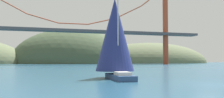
% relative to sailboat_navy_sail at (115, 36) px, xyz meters
% --- Properties ---
extents(ground_plane, '(360.00, 360.00, 0.00)m').
position_rel_sailboat_navy_sail_xyz_m(ground_plane, '(6.04, -9.77, -5.27)').
color(ground_plane, navy).
extents(headland_right, '(87.07, 44.00, 28.73)m').
position_rel_sailboat_navy_sail_xyz_m(headland_right, '(66.04, 125.23, -5.27)').
color(headland_right, '#5B6647').
rests_on(headland_right, ground_plane).
extents(headland_center, '(75.95, 44.00, 44.42)m').
position_rel_sailboat_navy_sail_xyz_m(headland_center, '(11.04, 125.23, -5.27)').
color(headland_center, '#425138').
rests_on(headland_center, ground_plane).
extents(suspension_bridge, '(134.27, 6.00, 41.41)m').
position_rel_sailboat_navy_sail_xyz_m(suspension_bridge, '(6.04, 85.23, 12.80)').
color(suspension_bridge, '#A34228').
rests_on(suspension_bridge, ground_plane).
extents(sailboat_navy_sail, '(5.09, 8.33, 10.37)m').
position_rel_sailboat_navy_sail_xyz_m(sailboat_navy_sail, '(0.00, 0.00, 0.00)').
color(sailboat_navy_sail, navy).
rests_on(sailboat_navy_sail, ground_plane).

